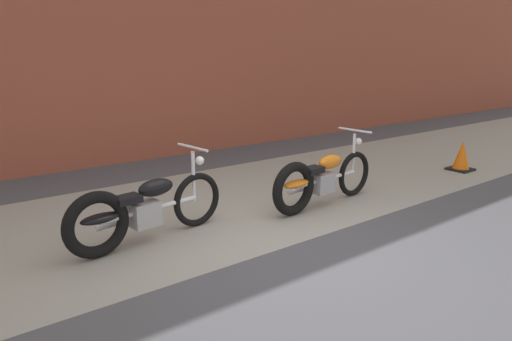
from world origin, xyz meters
name	(u,v)px	position (x,y,z in m)	size (l,w,h in m)	color
ground_plane	(291,246)	(0.00, 0.00, 0.00)	(80.00, 80.00, 0.00)	#47474C
sidewalk_slab	(211,205)	(0.00, 1.75, 0.00)	(36.00, 3.50, 0.01)	gray
brick_building_wall	(114,39)	(0.00, 5.20, 2.36)	(36.00, 0.50, 4.72)	brown
motorcycle_black	(138,211)	(-1.33, 1.06, 0.40)	(2.00, 0.58, 1.03)	black
motorcycle_orange	(318,180)	(1.17, 0.78, 0.40)	(2.01, 0.58, 1.03)	black
traffic_cone	(462,157)	(4.75, 0.68, 0.25)	(0.40, 0.40, 0.55)	orange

